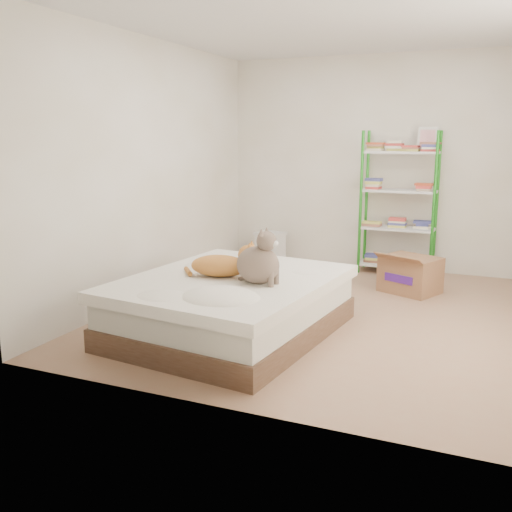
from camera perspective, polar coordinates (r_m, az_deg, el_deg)
The scene contains 7 objects.
room at distance 5.21m, azimuth 7.70°, elevation 8.06°, with size 3.81×4.21×2.61m.
bed at distance 4.81m, azimuth -2.50°, elevation -4.97°, with size 1.74×2.08×0.49m.
orange_cat at distance 4.76m, azimuth -3.68°, elevation -0.70°, with size 0.57×0.31×0.23m, color #C38D3B, non-canonical shape.
grey_cat at distance 4.51m, azimuth 0.20°, elevation -0.07°, with size 0.32×0.38×0.44m, color #826859, non-canonical shape.
shelf_unit at distance 7.02m, azimuth 14.11°, elevation 5.08°, with size 0.88×0.36×1.74m.
cardboard_box at distance 6.29m, azimuth 15.18°, elevation -1.78°, with size 0.68×0.70×0.45m.
white_bin at distance 7.51m, azimuth 1.44°, elevation 0.91°, with size 0.41×0.38×0.40m.
Camera 1 is at (1.37, -5.01, 1.65)m, focal length 40.00 mm.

